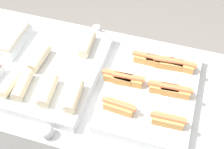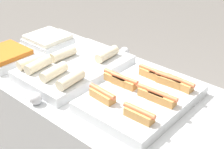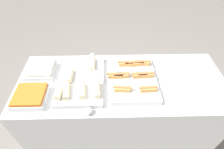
% 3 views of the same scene
% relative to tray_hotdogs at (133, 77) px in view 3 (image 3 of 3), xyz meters
% --- Properties ---
extents(ground_plane, '(12.00, 12.00, 0.00)m').
position_rel_tray_hotdogs_xyz_m(ground_plane, '(-0.09, -0.01, -0.96)').
color(ground_plane, slate).
extents(counter, '(1.77, 0.70, 0.93)m').
position_rel_tray_hotdogs_xyz_m(counter, '(-0.09, -0.01, -0.50)').
color(counter, silver).
rests_on(counter, ground_plane).
extents(tray_hotdogs, '(0.41, 0.51, 0.10)m').
position_rel_tray_hotdogs_xyz_m(tray_hotdogs, '(0.00, 0.00, 0.00)').
color(tray_hotdogs, silver).
rests_on(tray_hotdogs, counter).
extents(tray_wraps, '(0.37, 0.56, 0.10)m').
position_rel_tray_hotdogs_xyz_m(tray_wraps, '(-0.43, -0.02, -0.00)').
color(tray_wraps, silver).
rests_on(tray_wraps, counter).
extents(tray_side_front, '(0.24, 0.23, 0.07)m').
position_rel_tray_hotdogs_xyz_m(tray_side_front, '(-0.80, -0.18, 0.00)').
color(tray_side_front, silver).
rests_on(tray_side_front, counter).
extents(tray_side_back, '(0.24, 0.23, 0.07)m').
position_rel_tray_hotdogs_xyz_m(tray_side_back, '(-0.80, 0.11, 0.00)').
color(tray_side_back, silver).
rests_on(tray_side_back, counter).
extents(serving_spoon_near, '(0.26, 0.06, 0.06)m').
position_rel_tray_hotdogs_xyz_m(serving_spoon_near, '(-0.36, -0.32, -0.01)').
color(serving_spoon_near, silver).
rests_on(serving_spoon_near, counter).
extents(serving_spoon_far, '(0.24, 0.06, 0.06)m').
position_rel_tray_hotdogs_xyz_m(serving_spoon_far, '(-0.37, 0.31, -0.01)').
color(serving_spoon_far, silver).
rests_on(serving_spoon_far, counter).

